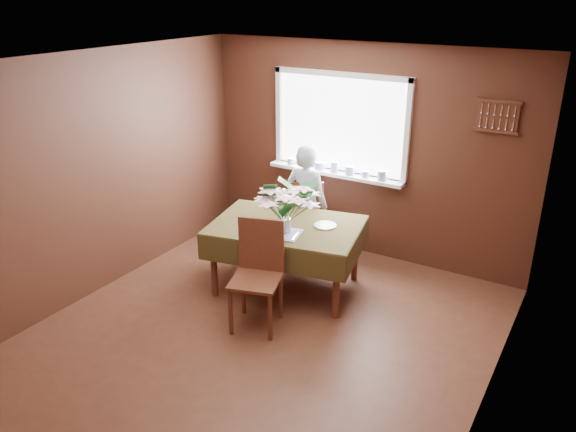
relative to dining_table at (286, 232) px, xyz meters
The scene contains 15 objects.
floor 1.21m from the dining_table, 74.23° to the right, with size 4.50×4.50×0.00m, color #4E281A.
ceiling 2.10m from the dining_table, 74.23° to the right, with size 4.50×4.50×0.00m, color white.
wall_back 1.43m from the dining_table, 77.84° to the left, with size 4.00×4.00×0.00m, color brown.
wall_front 3.29m from the dining_table, 85.12° to the right, with size 4.00×4.00×0.00m, color brown.
wall_left 2.07m from the dining_table, 150.55° to the right, with size 4.50×4.50×0.00m, color brown.
wall_right 2.54m from the dining_table, 23.17° to the right, with size 4.50×4.50×0.00m, color brown.
window_assembly 1.40m from the dining_table, 91.06° to the left, with size 1.72×0.20×1.22m.
spoon_rack 2.44m from the dining_table, 35.75° to the left, with size 0.44×0.05×0.33m.
dining_table is the anchor object (origin of this frame).
chair_far 0.79m from the dining_table, 105.27° to the left, with size 0.58×0.58×0.99m.
chair_near 0.72m from the dining_table, 80.67° to the right, with size 0.56×0.56×1.04m.
seated_woman 0.71m from the dining_table, 101.84° to the left, with size 0.52×0.34×1.43m, color white.
flower_bouquet 0.46m from the dining_table, 61.16° to the right, with size 0.58×0.58×0.50m.
side_plate 0.42m from the dining_table, 24.20° to the left, with size 0.23×0.23×0.01m, color white.
table_knife 0.34m from the dining_table, 42.64° to the right, with size 0.02×0.20×0.00m, color silver.
Camera 1 is at (2.51, -3.64, 3.06)m, focal length 35.00 mm.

